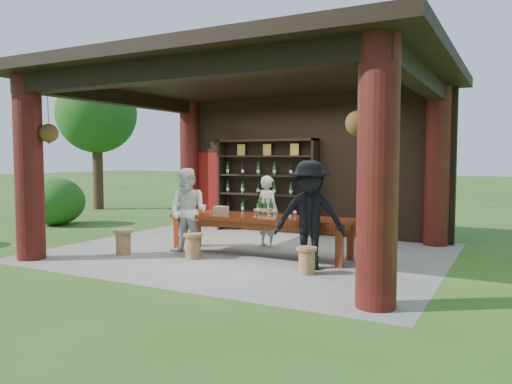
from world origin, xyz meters
The scene contains 15 objects.
ground centered at (0.00, 0.00, 0.00)m, with size 90.00×90.00×0.00m, color #2D5119.
pavilion centered at (-0.01, 0.43, 2.13)m, with size 7.50×6.00×3.60m.
wine_shelf centered at (-0.80, 2.45, 1.15)m, with size 2.60×0.39×2.29m.
tasting_table centered at (0.40, -0.18, 0.63)m, with size 3.53×1.01×0.75m.
stool_near_left centered at (-0.56, -1.01, 0.25)m, with size 0.35×0.35×0.46m.
stool_near_right centered at (1.73, -1.16, 0.23)m, with size 0.33×0.33×0.43m.
stool_far_left centered at (-1.96, -1.30, 0.25)m, with size 0.36×0.36×0.47m.
host centered at (0.13, 0.66, 0.74)m, with size 0.54×0.35×1.47m, color beige.
guest_woman centered at (-0.86, -0.72, 0.82)m, with size 0.80×0.62×1.64m, color silver.
guest_man centered at (1.64, -0.82, 0.90)m, with size 1.16×0.67×1.80m, color black.
table_bottles centered at (0.36, 0.11, 0.90)m, with size 0.33×0.11×0.31m.
table_glasses centered at (0.77, -0.18, 0.82)m, with size 2.10×0.32×0.15m.
napkin_basket centered at (-0.47, -0.18, 0.82)m, with size 0.26×0.18×0.14m, color #BF6672.
shrubs centered at (3.16, 0.88, 0.56)m, with size 15.67×8.54×1.36m.
trees centered at (3.99, 1.29, 3.37)m, with size 22.21×10.92×4.80m.
Camera 1 is at (4.67, -8.43, 1.85)m, focal length 35.00 mm.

